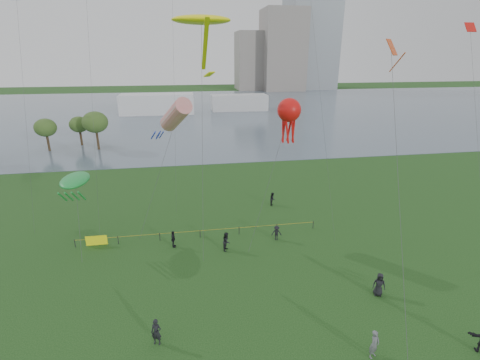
{
  "coord_description": "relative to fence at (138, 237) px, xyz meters",
  "views": [
    {
      "loc": [
        -4.21,
        -15.92,
        17.58
      ],
      "look_at": [
        0.0,
        10.0,
        8.0
      ],
      "focal_mm": 26.0,
      "sensor_mm": 36.0,
      "label": 1
    }
  ],
  "objects": [
    {
      "name": "ground_plane",
      "position": [
        9.32,
        -15.5,
        -0.55
      ],
      "size": [
        400.0,
        400.0,
        0.0
      ],
      "primitive_type": "plane",
      "color": "#143711"
    },
    {
      "name": "lake",
      "position": [
        9.32,
        84.5,
        -0.53
      ],
      "size": [
        400.0,
        120.0,
        0.08
      ],
      "primitive_type": "cube",
      "color": "slate",
      "rests_on": "ground_plane"
    },
    {
      "name": "building_mid",
      "position": [
        55.32,
        146.5,
        18.45
      ],
      "size": [
        20.0,
        20.0,
        38.0
      ],
      "primitive_type": "cube",
      "color": "slate",
      "rests_on": "ground_plane"
    },
    {
      "name": "building_low",
      "position": [
        41.32,
        152.5,
        13.45
      ],
      "size": [
        16.0,
        18.0,
        28.0
      ],
      "primitive_type": "cube",
      "color": "slate",
      "rests_on": "ground_plane"
    },
    {
      "name": "pavilion_left",
      "position": [
        -2.68,
        79.5,
        2.45
      ],
      "size": [
        22.0,
        8.0,
        6.0
      ],
      "primitive_type": "cube",
      "color": "silver",
      "rests_on": "ground_plane"
    },
    {
      "name": "pavilion_right",
      "position": [
        23.32,
        82.5,
        1.95
      ],
      "size": [
        18.0,
        7.0,
        5.0
      ],
      "primitive_type": "cube",
      "color": "silver",
      "rests_on": "ground_plane"
    },
    {
      "name": "trees",
      "position": [
        -23.57,
        34.54,
        4.39
      ],
      "size": [
        31.18,
        17.82,
        7.38
      ],
      "color": "#342617",
      "rests_on": "ground_plane"
    },
    {
      "name": "fence",
      "position": [
        0.0,
        0.0,
        0.0
      ],
      "size": [
        24.07,
        0.07,
        1.05
      ],
      "color": "black",
      "rests_on": "ground_plane"
    },
    {
      "name": "kite_flyer",
      "position": [
        15.82,
        -16.55,
        0.41
      ],
      "size": [
        0.84,
        0.75,
        1.92
      ],
      "primitive_type": "imported",
      "rotation": [
        0.0,
        0.0,
        0.52
      ],
      "color": "slate",
      "rests_on": "ground_plane"
    },
    {
      "name": "spectator_a",
      "position": [
        8.48,
        -2.81,
        0.37
      ],
      "size": [
        0.97,
        1.09,
        1.84
      ],
      "primitive_type": "imported",
      "rotation": [
        0.0,
        0.0,
        1.2
      ],
      "color": "black",
      "rests_on": "ground_plane"
    },
    {
      "name": "spectator_b",
      "position": [
        13.62,
        -1.74,
        0.22
      ],
      "size": [
        1.08,
        0.74,
        1.55
      ],
      "primitive_type": "imported",
      "rotation": [
        0.0,
        0.0,
        -0.17
      ],
      "color": "black",
      "rests_on": "ground_plane"
    },
    {
      "name": "spectator_c",
      "position": [
        3.49,
        -1.46,
        0.29
      ],
      "size": [
        0.54,
        1.04,
        1.7
      ],
      "primitive_type": "imported",
      "rotation": [
        0.0,
        0.0,
        1.44
      ],
      "color": "black",
      "rests_on": "ground_plane"
    },
    {
      "name": "spectator_d",
      "position": [
        19.21,
        -11.19,
        0.39
      ],
      "size": [
        1.08,
        0.9,
        1.89
      ],
      "primitive_type": "imported",
      "rotation": [
        0.0,
        0.0,
        -0.37
      ],
      "color": "black",
      "rests_on": "ground_plane"
    },
    {
      "name": "spectator_f",
      "position": [
        2.65,
        -13.38,
        0.37
      ],
      "size": [
        0.77,
        0.62,
        1.84
      ],
      "primitive_type": "imported",
      "rotation": [
        0.0,
        0.0,
        -0.3
      ],
      "color": "black",
      "rests_on": "ground_plane"
    },
    {
      "name": "spectator_g",
      "position": [
        15.36,
        6.66,
        0.26
      ],
      "size": [
        0.85,
        0.96,
        1.63
      ],
      "primitive_type": "imported",
      "rotation": [
        0.0,
        0.0,
        1.22
      ],
      "color": "black",
      "rests_on": "ground_plane"
    },
    {
      "name": "kite_stingray",
      "position": [
        7.27,
        4.56,
        19.97
      ],
      "size": [
        5.64,
        10.79,
        21.02
      ],
      "rotation": [
        0.0,
        0.0,
        -0.11
      ],
      "color": "#3F3F42"
    },
    {
      "name": "kite_windsock",
      "position": [
        4.38,
        2.0,
        11.56
      ],
      "size": [
        6.12,
        4.98,
        13.97
      ],
      "rotation": [
        0.0,
        0.0,
        -0.03
      ],
      "color": "#3F3F42"
    },
    {
      "name": "kite_creature",
      "position": [
        -5.22,
        1.04,
        5.91
      ],
      "size": [
        2.47,
        6.17,
        6.93
      ],
      "rotation": [
        0.0,
        0.0,
        0.38
      ],
      "color": "#3F3F42"
    },
    {
      "name": "kite_octopus",
      "position": [
        14.36,
        -1.59,
        12.24
      ],
      "size": [
        5.0,
        3.04,
        13.94
      ],
      "rotation": [
        0.0,
        0.0,
        0.42
      ],
      "color": "#3F3F42"
    },
    {
      "name": "kite_delta",
      "position": [
        19.71,
        -8.1,
        16.22
      ],
      "size": [
        4.41,
        13.23,
        18.57
      ],
      "rotation": [
        0.0,
        0.0,
        0.35
      ],
      "color": "#3F3F42"
    }
  ]
}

